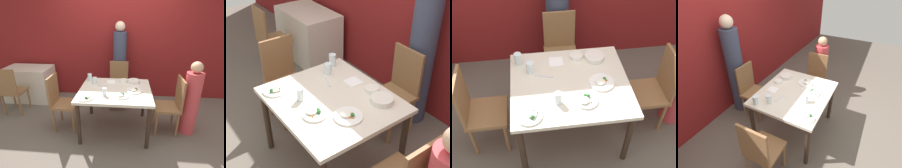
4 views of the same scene
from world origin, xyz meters
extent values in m
plane|color=#60564C|center=(0.00, 0.00, 0.00)|extent=(10.00, 10.00, 0.00)
cube|color=maroon|center=(0.00, 1.38, 1.35)|extent=(10.00, 0.06, 2.70)
cube|color=beige|center=(0.00, 0.00, 0.72)|extent=(1.13, 1.00, 0.04)
cylinder|color=#332319|center=(-0.51, -0.44, 0.35)|extent=(0.06, 0.06, 0.70)
cylinder|color=#332319|center=(0.51, -0.44, 0.35)|extent=(0.06, 0.06, 0.70)
cylinder|color=#332319|center=(-0.51, 0.44, 0.35)|extent=(0.06, 0.06, 0.70)
cylinder|color=#332319|center=(0.51, 0.44, 0.35)|extent=(0.06, 0.06, 0.70)
cube|color=brown|center=(0.01, 0.77, 0.45)|extent=(0.40, 0.40, 0.04)
cube|color=brown|center=(0.01, 0.95, 0.71)|extent=(0.38, 0.03, 0.48)
cylinder|color=brown|center=(-0.15, 0.60, 0.21)|extent=(0.04, 0.04, 0.43)
cylinder|color=brown|center=(0.18, 0.60, 0.21)|extent=(0.04, 0.04, 0.43)
cylinder|color=brown|center=(-0.15, 0.93, 0.21)|extent=(0.04, 0.04, 0.43)
cylinder|color=brown|center=(0.18, 0.93, 0.21)|extent=(0.04, 0.04, 0.43)
cube|color=brown|center=(0.84, 0.03, 0.45)|extent=(0.40, 0.40, 0.04)
cube|color=brown|center=(1.02, 0.03, 0.71)|extent=(0.03, 0.38, 0.48)
cylinder|color=brown|center=(0.67, 0.19, 0.21)|extent=(0.04, 0.04, 0.43)
cylinder|color=brown|center=(0.67, -0.14, 0.21)|extent=(0.04, 0.04, 0.43)
cylinder|color=brown|center=(1.00, 0.19, 0.21)|extent=(0.04, 0.04, 0.43)
cylinder|color=brown|center=(1.00, -0.14, 0.21)|extent=(0.04, 0.04, 0.43)
cube|color=brown|center=(-0.84, -0.02, 0.45)|extent=(0.40, 0.40, 0.04)
cube|color=brown|center=(-1.02, -0.02, 0.71)|extent=(0.03, 0.38, 0.48)
cylinder|color=brown|center=(-0.67, -0.19, 0.21)|extent=(0.04, 0.04, 0.43)
cylinder|color=brown|center=(-0.67, 0.14, 0.21)|extent=(0.04, 0.04, 0.43)
cylinder|color=brown|center=(-1.00, 0.14, 0.21)|extent=(0.04, 0.04, 0.43)
cylinder|color=#33384C|center=(0.01, 1.15, 0.76)|extent=(0.28, 0.28, 1.52)
sphere|color=beige|center=(0.01, 1.15, 1.62)|extent=(0.20, 0.20, 0.20)
cylinder|color=#C63D42|center=(1.20, 0.03, 0.52)|extent=(0.25, 0.25, 1.04)
sphere|color=tan|center=(1.20, 0.03, 1.13)|extent=(0.17, 0.17, 0.17)
cylinder|color=silver|center=(0.30, 0.32, 0.77)|extent=(0.20, 0.20, 0.05)
cylinder|color=#BC5123|center=(0.30, 0.32, 0.79)|extent=(0.18, 0.18, 0.01)
cylinder|color=white|center=(0.30, -0.05, 0.75)|extent=(0.24, 0.24, 0.02)
ellipsoid|color=white|center=(0.28, -0.06, 0.77)|extent=(0.10, 0.10, 0.03)
cone|color=orange|center=(0.35, -0.04, 0.77)|extent=(0.02, 0.02, 0.03)
cone|color=orange|center=(0.33, -0.05, 0.77)|extent=(0.02, 0.02, 0.02)
sphere|color=#2D702D|center=(0.33, -0.03, 0.78)|extent=(0.03, 0.03, 0.03)
cylinder|color=white|center=(-0.40, -0.36, 0.75)|extent=(0.23, 0.23, 0.02)
ellipsoid|color=white|center=(-0.38, -0.37, 0.77)|extent=(0.08, 0.08, 0.03)
cone|color=orange|center=(-0.33, -0.34, 0.77)|extent=(0.02, 0.02, 0.02)
sphere|color=#2D702D|center=(-0.38, -0.40, 0.78)|extent=(0.04, 0.04, 0.04)
cone|color=orange|center=(-0.37, -0.36, 0.77)|extent=(0.02, 0.02, 0.03)
sphere|color=#2D702D|center=(-0.36, -0.33, 0.77)|extent=(0.03, 0.03, 0.03)
cylinder|color=white|center=(0.11, -0.25, 0.75)|extent=(0.21, 0.21, 0.02)
ellipsoid|color=white|center=(0.09, -0.27, 0.77)|extent=(0.10, 0.10, 0.03)
sphere|color=#2D702D|center=(0.11, -0.21, 0.78)|extent=(0.03, 0.03, 0.03)
sphere|color=#2D702D|center=(0.13, -0.22, 0.78)|extent=(0.03, 0.03, 0.03)
cone|color=orange|center=(0.15, -0.30, 0.77)|extent=(0.02, 0.02, 0.03)
cylinder|color=white|center=(0.12, 0.36, 0.76)|extent=(0.13, 0.13, 0.04)
cylinder|color=white|center=(0.12, 0.36, 0.78)|extent=(0.12, 0.12, 0.01)
cylinder|color=silver|center=(-0.37, 0.21, 0.80)|extent=(0.08, 0.08, 0.11)
cylinder|color=silver|center=(-0.14, -0.24, 0.80)|extent=(0.06, 0.06, 0.12)
cylinder|color=silver|center=(-0.48, 0.35, 0.80)|extent=(0.07, 0.07, 0.13)
cube|color=white|center=(-0.10, 0.32, 0.74)|extent=(0.14, 0.14, 0.01)
cube|color=silver|center=(-0.24, 0.12, 0.74)|extent=(0.18, 0.08, 0.01)
cube|color=silver|center=(0.44, -0.35, 0.74)|extent=(0.17, 0.09, 0.01)
camera|label=1|loc=(0.18, -2.53, 1.88)|focal=28.00mm
camera|label=2|loc=(1.85, -1.28, 2.36)|focal=50.00mm
camera|label=3|loc=(-0.31, -1.88, 2.62)|focal=45.00mm
camera|label=4|loc=(-1.87, -0.92, 2.27)|focal=28.00mm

